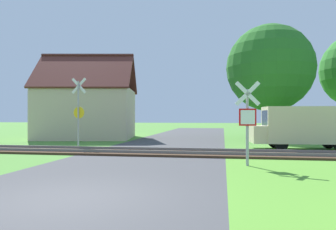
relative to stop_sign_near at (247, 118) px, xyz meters
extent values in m
plane|color=#4C8433|center=(-4.02, -5.39, -1.66)|extent=(160.00, 160.00, 0.00)
cube|color=#424244|center=(-4.02, -3.39, -1.66)|extent=(6.56, 80.00, 0.01)
cube|color=#422D1E|center=(-4.02, 3.17, -1.61)|extent=(60.00, 2.60, 0.10)
cube|color=slate|center=(-4.02, 3.89, -1.50)|extent=(60.00, 0.08, 0.12)
cube|color=slate|center=(-4.02, 2.46, -1.50)|extent=(60.00, 0.08, 0.12)
cylinder|color=#9E9EA5|center=(0.00, 0.03, -0.32)|extent=(0.10, 0.10, 2.68)
cube|color=red|center=(0.00, -0.03, 0.04)|extent=(0.60, 0.09, 0.60)
cube|color=white|center=(0.01, -0.06, 0.04)|extent=(0.49, 0.06, 0.49)
cube|color=white|center=(0.00, -0.03, 0.87)|extent=(0.88, 0.12, 0.88)
cube|color=white|center=(0.00, -0.03, 0.87)|extent=(0.88, 0.12, 0.88)
cylinder|color=#9E9EA5|center=(-8.66, 5.09, 0.17)|extent=(0.09, 0.09, 3.67)
cube|color=white|center=(-8.65, 5.15, 1.75)|extent=(0.88, 0.11, 0.88)
cube|color=white|center=(-8.65, 5.15, 1.75)|extent=(0.88, 0.11, 0.88)
cylinder|color=yellow|center=(-8.65, 5.15, 0.28)|extent=(0.64, 0.09, 0.64)
cube|color=#C6B293|center=(-11.39, 12.66, 0.27)|extent=(7.83, 7.19, 3.86)
cube|color=#562823|center=(-11.13, 11.16, 3.51)|extent=(7.71, 4.64, 3.00)
cube|color=#562823|center=(-11.65, 14.17, 3.51)|extent=(7.71, 4.64, 3.00)
cube|color=brown|center=(-9.52, 12.99, 3.85)|extent=(0.58, 0.58, 1.10)
cylinder|color=#513823|center=(2.69, 14.14, -0.18)|extent=(0.39, 0.39, 2.95)
sphere|color=#286B23|center=(2.69, 14.14, 3.77)|extent=(6.60, 6.60, 6.60)
cube|color=beige|center=(3.42, 6.33, -0.37)|extent=(4.32, 2.18, 1.90)
cube|color=beige|center=(0.97, 6.17, -0.87)|extent=(0.82, 1.85, 0.90)
cube|color=#19232D|center=(1.34, 6.19, -0.04)|extent=(0.15, 1.61, 0.85)
cube|color=navy|center=(3.35, 7.29, -0.70)|extent=(3.77, 0.27, 0.16)
cylinder|color=black|center=(1.94, 7.02, -1.32)|extent=(0.69, 0.23, 0.68)
cylinder|color=black|center=(2.05, 5.46, -1.32)|extent=(0.69, 0.23, 0.68)
cylinder|color=black|center=(4.79, 7.21, -1.32)|extent=(0.69, 0.23, 0.68)
camera|label=1|loc=(-0.84, -11.73, 0.07)|focal=35.00mm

